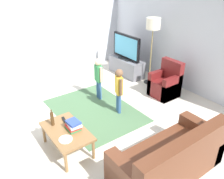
{
  "coord_description": "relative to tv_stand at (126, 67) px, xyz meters",
  "views": [
    {
      "loc": [
        3.45,
        -1.9,
        2.84
      ],
      "look_at": [
        0.0,
        0.6,
        0.65
      ],
      "focal_mm": 37.42,
      "sensor_mm": 36.0,
      "label": 1
    }
  ],
  "objects": [
    {
      "name": "bottle",
      "position": [
        1.74,
        -3.07,
        0.31
      ],
      "size": [
        0.06,
        0.06,
        0.31
      ],
      "color": "#4C3319",
      "rests_on": "coffee_table"
    },
    {
      "name": "tv",
      "position": [
        -0.0,
        -0.02,
        0.6
      ],
      "size": [
        1.1,
        0.28,
        0.71
      ],
      "color": "black",
      "rests_on": "tv_stand"
    },
    {
      "name": "area_rug",
      "position": [
        1.19,
        -1.89,
        -0.24
      ],
      "size": [
        2.2,
        1.6,
        0.01
      ],
      "primitive_type": "cube",
      "color": "#4C724C",
      "rests_on": "ground"
    },
    {
      "name": "plate",
      "position": [
        2.24,
        -3.07,
        0.18
      ],
      "size": [
        0.22,
        0.22,
        0.02
      ],
      "color": "white",
      "rests_on": "coffee_table"
    },
    {
      "name": "coffee_table",
      "position": [
        2.02,
        -2.95,
        0.13
      ],
      "size": [
        1.0,
        0.6,
        0.42
      ],
      "color": "olive",
      "rests_on": "ground"
    },
    {
      "name": "wall_back",
      "position": [
        1.61,
        0.7,
        1.11
      ],
      "size": [
        6.0,
        0.12,
        2.7
      ],
      "primitive_type": "cube",
      "color": "silver",
      "rests_on": "ground"
    },
    {
      "name": "tv_stand",
      "position": [
        0.0,
        0.0,
        0.0
      ],
      "size": [
        1.2,
        0.44,
        0.5
      ],
      "color": "slate",
      "rests_on": "ground"
    },
    {
      "name": "ground",
      "position": [
        1.61,
        -2.3,
        -0.24
      ],
      "size": [
        7.8,
        7.8,
        0.0
      ],
      "primitive_type": "plane",
      "color": "beige"
    },
    {
      "name": "couch",
      "position": [
        3.47,
        -1.93,
        0.05
      ],
      "size": [
        0.8,
        1.8,
        0.86
      ],
      "color": "brown",
      "rests_on": "ground"
    },
    {
      "name": "floor_lamp",
      "position": [
        0.84,
        0.15,
        1.3
      ],
      "size": [
        0.36,
        0.36,
        1.78
      ],
      "color": "#262626",
      "rests_on": "ground"
    },
    {
      "name": "child_near_tv",
      "position": [
        0.77,
        -1.48,
        0.38
      ],
      "size": [
        0.34,
        0.17,
        1.03
      ],
      "color": "#33598C",
      "rests_on": "ground"
    },
    {
      "name": "child_center",
      "position": [
        1.55,
        -1.48,
        0.37
      ],
      "size": [
        0.33,
        0.19,
        1.03
      ],
      "color": "#33598C",
      "rests_on": "ground"
    },
    {
      "name": "book_stack",
      "position": [
        2.06,
        -2.83,
        0.25
      ],
      "size": [
        0.27,
        0.23,
        0.16
      ],
      "color": "#388C4C",
      "rests_on": "coffee_table"
    },
    {
      "name": "wall_left",
      "position": [
        -1.39,
        -2.3,
        1.11
      ],
      "size": [
        0.12,
        6.0,
        2.7
      ],
      "primitive_type": "cube",
      "color": "silver",
      "rests_on": "ground"
    },
    {
      "name": "armchair",
      "position": [
        1.62,
        -0.04,
        0.05
      ],
      "size": [
        0.6,
        0.6,
        0.9
      ],
      "color": "maroon",
      "rests_on": "ground"
    },
    {
      "name": "tv_remote",
      "position": [
        1.72,
        -2.85,
        0.19
      ],
      "size": [
        0.18,
        0.08,
        0.02
      ],
      "primitive_type": "cube",
      "rotation": [
        0.0,
        0.0,
        -0.18
      ],
      "color": "black",
      "rests_on": "coffee_table"
    }
  ]
}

